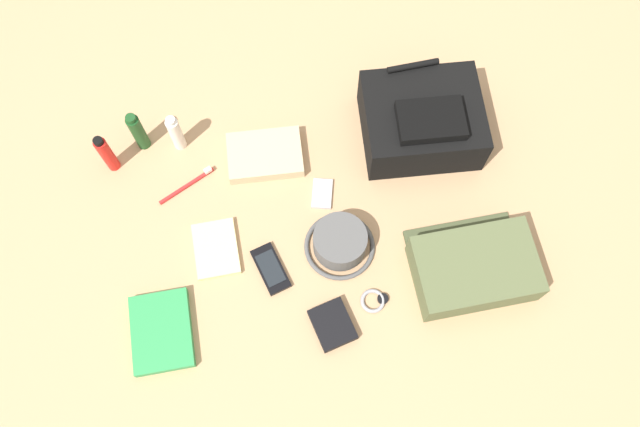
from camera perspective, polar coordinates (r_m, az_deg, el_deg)
name	(u,v)px	position (r m, az deg, el deg)	size (l,w,h in m)	color
ground_plane	(320,221)	(1.70, 0.00, -0.64)	(2.64, 2.02, 0.02)	tan
backpack	(422,121)	(1.76, 9.00, 8.12)	(0.34, 0.29, 0.16)	black
toiletry_pouch	(474,267)	(1.65, 13.46, -4.66)	(0.30, 0.25, 0.09)	#56603D
bucket_hat	(340,243)	(1.64, 1.77, -2.60)	(0.18, 0.18, 0.08)	#545454
sunscreen_spray	(107,154)	(1.78, -18.37, 5.04)	(0.03, 0.03, 0.15)	red
shampoo_bottle	(138,132)	(1.79, -15.82, 6.99)	(0.04, 0.04, 0.15)	#19471E
toothpaste_tube	(176,133)	(1.77, -12.65, 6.96)	(0.03, 0.03, 0.14)	white
paperback_novel	(162,332)	(1.65, -13.84, -10.13)	(0.15, 0.20, 0.03)	#2D934C
cell_phone	(271,269)	(1.65, -4.39, -4.90)	(0.09, 0.14, 0.01)	black
media_player	(322,194)	(1.71, 0.19, 1.75)	(0.07, 0.10, 0.01)	#B7B7BC
wristwatch	(374,301)	(1.63, 4.81, -7.70)	(0.07, 0.06, 0.01)	#99999E
toothbrush	(190,184)	(1.76, -11.46, 2.61)	(0.16, 0.08, 0.02)	red
wallet	(333,325)	(1.60, 1.12, -9.82)	(0.09, 0.11, 0.02)	black
notepad	(216,249)	(1.68, -9.19, -3.11)	(0.11, 0.15, 0.02)	beige
folded_towel	(265,155)	(1.76, -4.90, 5.18)	(0.20, 0.14, 0.04)	#C6B289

